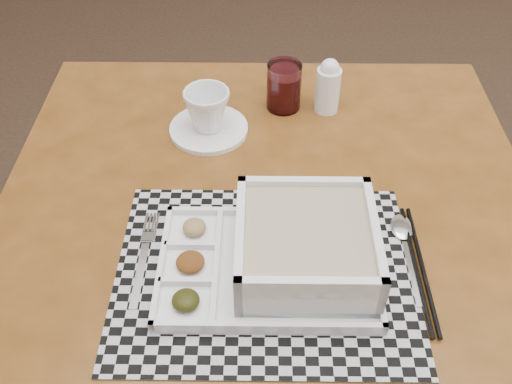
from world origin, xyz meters
TOP-DOWN VIEW (x-y plane):
  - dining_table at (-0.57, 0.02)m, footprint 0.98×0.98m
  - placemat at (-0.57, -0.12)m, footprint 0.47×0.38m
  - serving_tray at (-0.52, -0.10)m, footprint 0.34×0.25m
  - fork at (-0.75, -0.10)m, footprint 0.03×0.19m
  - spoon at (-0.36, -0.02)m, footprint 0.04×0.18m
  - chopsticks at (-0.34, -0.09)m, footprint 0.04×0.24m
  - saucer at (-0.70, 0.21)m, footprint 0.15×0.15m
  - cup at (-0.70, 0.21)m, footprint 0.11×0.11m
  - juice_glass at (-0.57, 0.31)m, footprint 0.07×0.07m
  - creamer_bottle at (-0.48, 0.31)m, footprint 0.05×0.05m

SIDE VIEW (x-z plane):
  - dining_table at x=-0.57m, z-range 0.27..0.95m
  - placemat at x=-0.57m, z-range 0.68..0.68m
  - fork at x=-0.75m, z-range 0.68..0.69m
  - saucer at x=-0.70m, z-range 0.68..0.69m
  - spoon at x=-0.36m, z-range 0.68..0.69m
  - chopsticks at x=-0.34m, z-range 0.68..0.69m
  - serving_tray at x=-0.52m, z-range 0.67..0.76m
  - juice_glass at x=-0.57m, z-range 0.68..0.77m
  - cup at x=-0.70m, z-range 0.69..0.77m
  - creamer_bottle at x=-0.48m, z-range 0.68..0.79m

